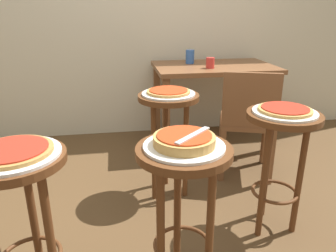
% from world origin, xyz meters
% --- Properties ---
extents(ground_plane, '(6.00, 6.00, 0.00)m').
position_xyz_m(ground_plane, '(0.00, 0.00, 0.00)').
color(ground_plane, brown).
extents(stool_foreground, '(0.41, 0.41, 0.73)m').
position_xyz_m(stool_foreground, '(-0.03, -0.54, 0.55)').
color(stool_foreground, '#5B3319').
rests_on(stool_foreground, ground_plane).
extents(serving_plate_foreground, '(0.34, 0.34, 0.01)m').
position_xyz_m(serving_plate_foreground, '(-0.03, -0.54, 0.74)').
color(serving_plate_foreground, white).
rests_on(serving_plate_foreground, stool_foreground).
extents(pizza_foreground, '(0.26, 0.26, 0.05)m').
position_xyz_m(pizza_foreground, '(-0.03, -0.54, 0.77)').
color(pizza_foreground, tan).
rests_on(pizza_foreground, serving_plate_foreground).
extents(stool_middle, '(0.41, 0.41, 0.73)m').
position_xyz_m(stool_middle, '(-0.71, -0.50, 0.55)').
color(stool_middle, '#5B3319').
rests_on(stool_middle, ground_plane).
extents(serving_plate_middle, '(0.37, 0.37, 0.01)m').
position_xyz_m(serving_plate_middle, '(-0.71, -0.50, 0.74)').
color(serving_plate_middle, silver).
rests_on(serving_plate_middle, stool_middle).
extents(pizza_middle, '(0.31, 0.31, 0.02)m').
position_xyz_m(pizza_middle, '(-0.71, -0.50, 0.76)').
color(pizza_middle, '#B78442').
rests_on(pizza_middle, serving_plate_middle).
extents(stool_leftside, '(0.41, 0.41, 0.73)m').
position_xyz_m(stool_leftside, '(0.60, -0.17, 0.55)').
color(stool_leftside, '#5B3319').
rests_on(stool_leftside, ground_plane).
extents(serving_plate_leftside, '(0.35, 0.35, 0.01)m').
position_xyz_m(serving_plate_leftside, '(0.60, -0.17, 0.74)').
color(serving_plate_leftside, white).
rests_on(serving_plate_leftside, stool_leftside).
extents(pizza_leftside, '(0.29, 0.29, 0.02)m').
position_xyz_m(pizza_leftside, '(0.60, -0.17, 0.76)').
color(pizza_leftside, tan).
rests_on(pizza_leftside, serving_plate_leftside).
extents(stool_rear, '(0.41, 0.41, 0.73)m').
position_xyz_m(stool_rear, '(0.05, 0.32, 0.55)').
color(stool_rear, '#5B3319').
rests_on(stool_rear, ground_plane).
extents(serving_plate_rear, '(0.35, 0.35, 0.01)m').
position_xyz_m(serving_plate_rear, '(0.05, 0.32, 0.74)').
color(serving_plate_rear, silver).
rests_on(serving_plate_rear, stool_rear).
extents(pizza_rear, '(0.29, 0.29, 0.02)m').
position_xyz_m(pizza_rear, '(0.05, 0.32, 0.76)').
color(pizza_rear, tan).
rests_on(pizza_rear, serving_plate_rear).
extents(dining_table, '(1.10, 0.71, 0.76)m').
position_xyz_m(dining_table, '(0.62, 1.20, 0.65)').
color(dining_table, brown).
rests_on(dining_table, ground_plane).
extents(cup_near_edge, '(0.07, 0.07, 0.09)m').
position_xyz_m(cup_near_edge, '(0.54, 1.05, 0.81)').
color(cup_near_edge, red).
rests_on(cup_near_edge, dining_table).
extents(cup_far_edge, '(0.08, 0.08, 0.13)m').
position_xyz_m(cup_far_edge, '(0.42, 1.33, 0.83)').
color(cup_far_edge, '#3360B2').
rests_on(cup_far_edge, dining_table).
extents(condiment_shaker, '(0.04, 0.04, 0.07)m').
position_xyz_m(condiment_shaker, '(0.59, 1.21, 0.80)').
color(condiment_shaker, white).
rests_on(condiment_shaker, dining_table).
extents(wooden_chair, '(0.50, 0.50, 0.85)m').
position_xyz_m(wooden_chair, '(0.68, 0.48, 0.47)').
color(wooden_chair, brown).
rests_on(wooden_chair, ground_plane).
extents(pizza_server_knife, '(0.18, 0.17, 0.01)m').
position_xyz_m(pizza_server_knife, '(-0.00, -0.56, 0.79)').
color(pizza_server_knife, silver).
rests_on(pizza_server_knife, pizza_foreground).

